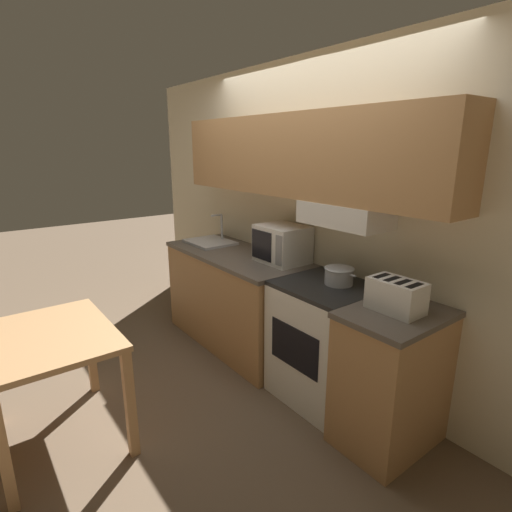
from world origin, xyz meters
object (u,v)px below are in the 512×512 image
Objects in this scene: sink_basin at (210,241)px; stove_range at (324,342)px; microwave at (282,244)px; dining_table at (50,352)px; cooking_pot at (339,275)px; toaster at (396,296)px.

stove_range is at bearing 0.72° from sink_basin.
dining_table is (-0.06, -1.83, -0.43)m from microwave.
stove_range is 2.19× the size of microwave.
stove_range is 0.98× the size of dining_table.
sink_basin is (-0.95, -0.14, -0.14)m from microwave.
sink_basin is (-1.63, -0.09, -0.05)m from cooking_pot.
dining_table is (-1.27, -1.68, -0.37)m from toaster.
dining_table is at bearing -127.08° from toaster.
dining_table is (0.89, -1.69, -0.29)m from sink_basin.
microwave is at bearing 169.22° from stove_range.
sink_basin reaches higher than toaster.
cooking_pot reaches higher than stove_range.
microwave is at bearing 88.09° from dining_table.
microwave reaches higher than sink_basin.
sink_basin is at bearing 179.84° from toaster.
toaster is at bearing -2.61° from stove_range.
cooking_pot is at bearing 60.98° from stove_range.
stove_range is at bearing 177.39° from toaster.
stove_range is at bearing 67.70° from dining_table.
stove_range is 0.89m from microwave.
toaster is 2.16m from sink_basin.
cooking_pot is at bearing -4.05° from microwave.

